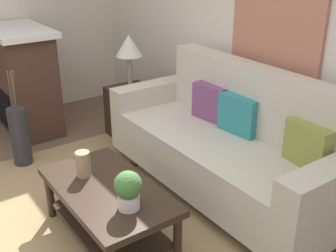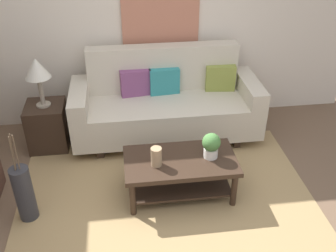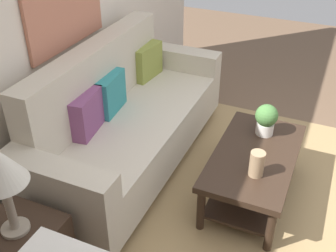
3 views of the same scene
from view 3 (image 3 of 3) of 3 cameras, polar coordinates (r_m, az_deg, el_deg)
The scene contains 10 objects.
ground_plane at distance 3.35m, azimuth 18.67°, elevation -12.94°, with size 9.35×9.35×0.00m, color brown.
wall_back at distance 3.32m, azimuth -16.45°, elevation 14.80°, with size 5.35×0.10×2.70m, color beige.
area_rug at distance 3.38m, azimuth 10.23°, elevation -10.87°, with size 2.95×1.97×0.01m, color #A38456.
couch at distance 3.53m, azimuth -5.85°, elevation 0.53°, with size 2.22×0.84×1.08m.
throw_pillow_plum at distance 3.21m, azimuth -11.03°, elevation 1.71°, with size 0.36×0.12×0.32m, color #7A4270.
throw_pillow_teal at distance 3.46m, azimuth -7.91°, elevation 4.45°, with size 0.36×0.12×0.32m, color teal.
throw_pillow_olive at distance 4.00m, azimuth -2.84°, elevation 8.84°, with size 0.36×0.12×0.32m, color olive.
coffee_table at distance 3.29m, azimuth 11.68°, elevation -5.35°, with size 1.10×0.60×0.43m.
tabletop_vase at distance 2.96m, azimuth 12.12°, elevation -5.10°, with size 0.11×0.11×0.19m, color tan.
potted_plant_tabletop at distance 3.39m, azimuth 13.35°, elevation 0.98°, with size 0.18×0.18×0.26m.
Camera 3 is at (-2.42, 0.08, 2.32)m, focal length 44.33 mm.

